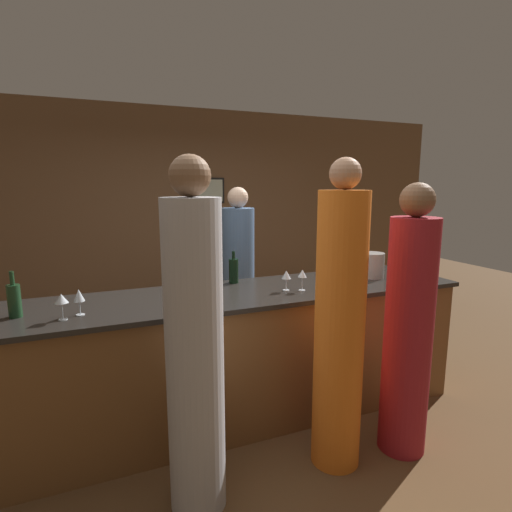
{
  "coord_description": "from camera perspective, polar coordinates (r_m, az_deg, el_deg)",
  "views": [
    {
      "loc": [
        -1.08,
        -2.76,
        1.82
      ],
      "look_at": [
        0.09,
        0.1,
        1.27
      ],
      "focal_mm": 28.0,
      "sensor_mm": 36.0,
      "label": 1
    }
  ],
  "objects": [
    {
      "name": "wine_glass_5",
      "position": [
        3.47,
        20.12,
        -1.68
      ],
      "size": [
        0.08,
        0.08,
        0.17
      ],
      "color": "silver",
      "rests_on": "bar_counter"
    },
    {
      "name": "wine_glass_7",
      "position": [
        2.66,
        -26.05,
        -5.59
      ],
      "size": [
        0.08,
        0.08,
        0.16
      ],
      "color": "silver",
      "rests_on": "bar_counter"
    },
    {
      "name": "guest_2",
      "position": [
        2.9,
        20.92,
        -9.84
      ],
      "size": [
        0.32,
        0.32,
        1.84
      ],
      "color": "maroon",
      "rests_on": "ground_plane"
    },
    {
      "name": "ground_plane",
      "position": [
        3.48,
        -0.86,
        -21.46
      ],
      "size": [
        14.0,
        14.0,
        0.0
      ],
      "primitive_type": "plane",
      "color": "brown"
    },
    {
      "name": "wine_bottle_0",
      "position": [
        2.82,
        -6.28,
        -4.2
      ],
      "size": [
        0.07,
        0.07,
        0.28
      ],
      "color": "black",
      "rests_on": "bar_counter"
    },
    {
      "name": "wine_glass_1",
      "position": [
        3.07,
        4.35,
        -2.77
      ],
      "size": [
        0.07,
        0.07,
        0.16
      ],
      "color": "silver",
      "rests_on": "bar_counter"
    },
    {
      "name": "wine_bottle_1",
      "position": [
        2.86,
        -31.26,
        -5.4
      ],
      "size": [
        0.08,
        0.08,
        0.29
      ],
      "color": "#19381E",
      "rests_on": "bar_counter"
    },
    {
      "name": "wine_glass_3",
      "position": [
        3.07,
        6.63,
        -2.62
      ],
      "size": [
        0.07,
        0.07,
        0.16
      ],
      "color": "silver",
      "rests_on": "bar_counter"
    },
    {
      "name": "guest_0",
      "position": [
        2.62,
        11.84,
        -9.93
      ],
      "size": [
        0.32,
        0.32,
        1.99
      ],
      "color": "orange",
      "rests_on": "ground_plane"
    },
    {
      "name": "wine_glass_6",
      "position": [
        3.28,
        14.34,
        -1.98
      ],
      "size": [
        0.08,
        0.08,
        0.17
      ],
      "color": "silver",
      "rests_on": "bar_counter"
    },
    {
      "name": "back_wall",
      "position": [
        5.4,
        -10.67,
        5.45
      ],
      "size": [
        8.0,
        0.08,
        2.8
      ],
      "color": "brown",
      "rests_on": "ground_plane"
    },
    {
      "name": "bartender",
      "position": [
        4.02,
        -2.51,
        -3.99
      ],
      "size": [
        0.32,
        0.32,
        1.8
      ],
      "rotation": [
        0.0,
        0.0,
        3.14
      ],
      "color": "#4C6B93",
      "rests_on": "ground_plane"
    },
    {
      "name": "wine_bottle_2",
      "position": [
        3.31,
        -3.22,
        -2.07
      ],
      "size": [
        0.08,
        0.08,
        0.27
      ],
      "color": "black",
      "rests_on": "bar_counter"
    },
    {
      "name": "guest_1",
      "position": [
        2.25,
        -8.74,
        -13.32
      ],
      "size": [
        0.32,
        0.32,
        1.98
      ],
      "color": "#B2B2B7",
      "rests_on": "ground_plane"
    },
    {
      "name": "bar_counter",
      "position": [
        3.24,
        -0.88,
        -13.73
      ],
      "size": [
        3.45,
        0.81,
        1.02
      ],
      "color": "brown",
      "rests_on": "ground_plane"
    },
    {
      "name": "ice_bucket",
      "position": [
        3.64,
        16.29,
        -1.27
      ],
      "size": [
        0.2,
        0.2,
        0.22
      ],
      "color": "#9E9993",
      "rests_on": "bar_counter"
    },
    {
      "name": "wine_glass_0",
      "position": [
        2.71,
        -23.97,
        -5.25
      ],
      "size": [
        0.07,
        0.07,
        0.17
      ],
      "color": "silver",
      "rests_on": "bar_counter"
    },
    {
      "name": "wine_glass_4",
      "position": [
        3.85,
        20.7,
        -0.61
      ],
      "size": [
        0.07,
        0.07,
        0.17
      ],
      "color": "silver",
      "rests_on": "bar_counter"
    },
    {
      "name": "wine_glass_2",
      "position": [
        3.8,
        22.89,
        -1.23
      ],
      "size": [
        0.07,
        0.07,
        0.14
      ],
      "color": "silver",
      "rests_on": "bar_counter"
    }
  ]
}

